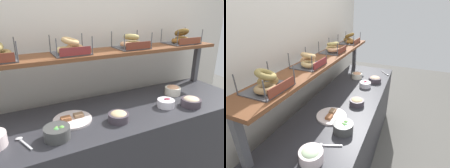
{
  "view_description": "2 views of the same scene",
  "coord_description": "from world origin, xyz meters",
  "views": [
    {
      "loc": [
        -0.75,
        -1.34,
        1.62
      ],
      "look_at": [
        -0.02,
        0.09,
        1.05
      ],
      "focal_mm": 34.41,
      "sensor_mm": 36.0,
      "label": 1
    },
    {
      "loc": [
        -1.6,
        -0.57,
        1.8
      ],
      "look_at": [
        -0.11,
        0.06,
        1.06
      ],
      "focal_mm": 28.08,
      "sensor_mm": 36.0,
      "label": 2
    }
  ],
  "objects": [
    {
      "name": "back_wall",
      "position": [
        0.0,
        0.55,
        1.2
      ],
      "size": [
        3.5,
        0.06,
        2.4
      ],
      "primitive_type": "cube",
      "color": "beige",
      "rests_on": "ground_plane"
    },
    {
      "name": "bagel_basket_plain",
      "position": [
        0.26,
        0.27,
        1.33
      ],
      "size": [
        0.29,
        0.26,
        0.14
      ],
      "color": "#4C4C51",
      "rests_on": "upper_shelf"
    },
    {
      "name": "bowl_beet_salad",
      "position": [
        0.37,
        -0.11,
        0.88
      ],
      "size": [
        0.14,
        0.14,
        0.07
      ],
      "color": "white",
      "rests_on": "deli_counter"
    },
    {
      "name": "bowl_lox_spread",
      "position": [
        0.6,
        0.07,
        0.89
      ],
      "size": [
        0.14,
        0.14,
        0.09
      ],
      "color": "white",
      "rests_on": "deli_counter"
    },
    {
      "name": "bowl_tuna_salad",
      "position": [
        0.57,
        -0.19,
        0.89
      ],
      "size": [
        0.16,
        0.16,
        0.08
      ],
      "color": "#41373F",
      "rests_on": "deli_counter"
    },
    {
      "name": "serving_spoon_by_edge",
      "position": [
        -0.73,
        -0.11,
        0.86
      ],
      "size": [
        0.09,
        0.17,
        0.01
      ],
      "color": "#B7B7BC",
      "rests_on": "deli_counter"
    },
    {
      "name": "bowl_hummus",
      "position": [
        -0.09,
        -0.15,
        0.89
      ],
      "size": [
        0.15,
        0.15,
        0.07
      ],
      "color": "#463C45",
      "rests_on": "deli_counter"
    },
    {
      "name": "bagel_basket_sesame",
      "position": [
        -0.29,
        0.27,
        1.33
      ],
      "size": [
        0.29,
        0.25,
        0.14
      ],
      "color": "#4C4C51",
      "rests_on": "upper_shelf"
    },
    {
      "name": "deli_counter",
      "position": [
        0.0,
        0.0,
        0.42
      ],
      "size": [
        2.3,
        0.7,
        0.85
      ],
      "primitive_type": "cube",
      "color": "#2D2D33",
      "rests_on": "ground_plane"
    },
    {
      "name": "bowl_veggie_mix",
      "position": [
        -0.53,
        -0.17,
        0.89
      ],
      "size": [
        0.16,
        0.16,
        0.09
      ],
      "color": "#444544",
      "rests_on": "deli_counter"
    },
    {
      "name": "upper_shelf",
      "position": [
        0.0,
        0.27,
        1.26
      ],
      "size": [
        2.26,
        0.32,
        0.03
      ],
      "primitive_type": "cube",
      "color": "brown",
      "rests_on": "shelf_riser_left"
    },
    {
      "name": "shelf_riser_right",
      "position": [
        1.09,
        0.27,
        1.05
      ],
      "size": [
        0.05,
        0.05,
        0.4
      ],
      "primitive_type": "cube",
      "color": "#4C4C51",
      "rests_on": "deli_counter"
    },
    {
      "name": "bagel_basket_cinnamon_raisin",
      "position": [
        0.84,
        0.27,
        1.33
      ],
      "size": [
        0.32,
        0.24,
        0.16
      ],
      "color": "#4C4C51",
      "rests_on": "upper_shelf"
    },
    {
      "name": "serving_plate_white",
      "position": [
        -0.38,
        0.01,
        0.86
      ],
      "size": [
        0.28,
        0.28,
        0.04
      ],
      "color": "white",
      "rests_on": "deli_counter"
    }
  ]
}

